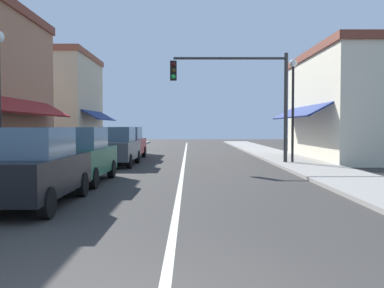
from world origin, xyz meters
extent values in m
plane|color=#33302D|center=(0.00, 18.00, 0.00)|extent=(80.00, 80.00, 0.00)
cube|color=gray|center=(-5.50, 18.00, 0.06)|extent=(2.60, 56.00, 0.12)
cube|color=gray|center=(5.50, 18.00, 0.06)|extent=(2.60, 56.00, 0.12)
cube|color=silver|center=(0.00, 18.00, 0.00)|extent=(0.14, 52.00, 0.01)
cube|color=maroon|center=(-6.25, 12.00, 2.60)|extent=(1.27, 11.76, 0.73)
cube|color=slate|center=(-6.86, 15.08, 4.68)|extent=(0.08, 1.10, 1.30)
cube|color=beige|center=(9.79, 20.00, 2.77)|extent=(5.98, 10.00, 5.54)
cube|color=brown|center=(9.79, 20.00, 5.74)|extent=(6.18, 10.20, 0.40)
cube|color=slate|center=(6.86, 20.00, 1.40)|extent=(0.08, 7.60, 1.80)
cube|color=navy|center=(6.25, 20.00, 2.60)|extent=(1.27, 8.40, 0.73)
cube|color=slate|center=(6.86, 17.80, 3.99)|extent=(0.08, 1.10, 1.30)
cube|color=slate|center=(6.86, 22.20, 3.99)|extent=(0.08, 1.10, 1.30)
cube|color=#BCAD8E|center=(-9.19, 28.00, 3.30)|extent=(4.78, 8.00, 6.61)
cube|color=brown|center=(-9.19, 28.00, 6.81)|extent=(4.98, 8.20, 0.40)
cube|color=slate|center=(-6.86, 28.00, 1.40)|extent=(0.08, 6.08, 1.80)
cube|color=navy|center=(-6.25, 28.00, 2.60)|extent=(1.27, 6.72, 0.73)
cube|color=slate|center=(-6.86, 26.24, 4.76)|extent=(0.08, 1.10, 1.30)
cube|color=slate|center=(-6.86, 29.76, 4.76)|extent=(0.08, 1.10, 1.30)
cube|color=black|center=(-3.26, 5.83, 0.71)|extent=(1.76, 4.12, 0.80)
cube|color=slate|center=(-3.26, 5.73, 1.44)|extent=(1.54, 2.01, 0.66)
cylinder|color=black|center=(-4.04, 7.19, 0.31)|extent=(0.21, 0.62, 0.62)
cylinder|color=black|center=(-2.46, 7.18, 0.31)|extent=(0.21, 0.62, 0.62)
cylinder|color=black|center=(-2.48, 4.47, 0.31)|extent=(0.21, 0.62, 0.62)
cube|color=#0F4C33|center=(-3.25, 9.92, 0.71)|extent=(1.78, 4.13, 0.80)
cube|color=slate|center=(-3.25, 9.82, 1.44)|extent=(1.55, 2.02, 0.66)
cylinder|color=black|center=(-4.02, 11.29, 0.31)|extent=(0.21, 0.62, 0.62)
cylinder|color=black|center=(-2.43, 11.26, 0.31)|extent=(0.21, 0.62, 0.62)
cylinder|color=black|center=(-4.06, 8.58, 0.31)|extent=(0.21, 0.62, 0.62)
cylinder|color=black|center=(-2.48, 8.56, 0.31)|extent=(0.21, 0.62, 0.62)
cube|color=#4C5156|center=(-3.07, 16.07, 0.71)|extent=(1.77, 4.12, 0.80)
cube|color=slate|center=(-3.07, 15.97, 1.44)|extent=(1.55, 2.02, 0.66)
cylinder|color=black|center=(-3.84, 17.44, 0.31)|extent=(0.21, 0.62, 0.62)
cylinder|color=black|center=(-2.26, 17.42, 0.31)|extent=(0.21, 0.62, 0.62)
cylinder|color=black|center=(-3.88, 14.73, 0.31)|extent=(0.21, 0.62, 0.62)
cylinder|color=black|center=(-2.30, 14.71, 0.31)|extent=(0.21, 0.62, 0.62)
cube|color=maroon|center=(-3.19, 20.22, 0.71)|extent=(1.81, 4.14, 0.80)
cube|color=slate|center=(-3.20, 20.12, 1.44)|extent=(1.56, 2.03, 0.66)
cylinder|color=black|center=(-3.96, 21.59, 0.31)|extent=(0.21, 0.62, 0.62)
cylinder|color=black|center=(-2.37, 21.56, 0.31)|extent=(0.21, 0.62, 0.62)
cylinder|color=black|center=(-4.01, 18.89, 0.31)|extent=(0.21, 0.62, 0.62)
cylinder|color=black|center=(-2.43, 18.85, 0.31)|extent=(0.21, 0.62, 0.62)
cylinder|color=#333333|center=(4.80, 16.63, 2.61)|extent=(0.18, 0.18, 5.22)
cylinder|color=#333333|center=(2.17, 16.63, 4.97)|extent=(5.26, 0.12, 0.12)
cube|color=black|center=(-0.46, 16.45, 4.37)|extent=(0.30, 0.24, 0.90)
sphere|color=#420F0F|center=(-0.46, 16.32, 4.65)|extent=(0.20, 0.20, 0.20)
sphere|color=#3D2D0C|center=(-0.46, 16.32, 4.37)|extent=(0.20, 0.20, 0.20)
sphere|color=green|center=(-0.46, 16.32, 4.09)|extent=(0.20, 0.20, 0.20)
cylinder|color=black|center=(5.15, 16.69, 2.29)|extent=(0.12, 0.12, 4.58)
sphere|color=white|center=(5.15, 16.69, 4.76)|extent=(0.36, 0.36, 0.36)
camera|label=1|loc=(0.27, -3.98, 1.79)|focal=41.11mm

